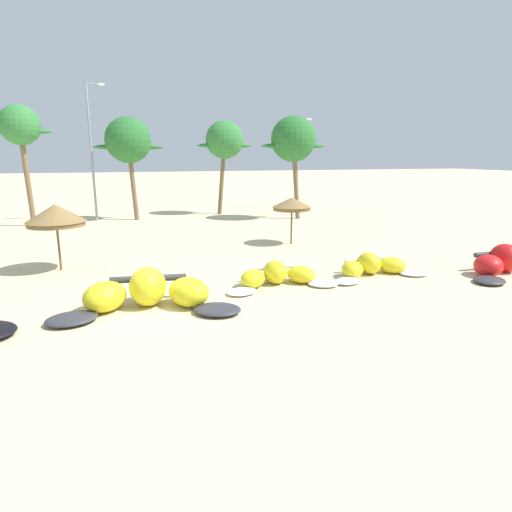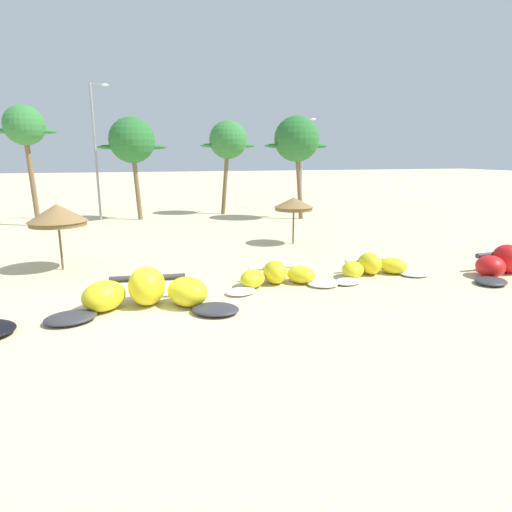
# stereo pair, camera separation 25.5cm
# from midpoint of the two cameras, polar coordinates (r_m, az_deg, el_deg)

# --- Properties ---
(ground_plane) EXTENTS (260.00, 260.00, 0.00)m
(ground_plane) POSITION_cam_midpoint_polar(r_m,az_deg,el_deg) (15.66, -13.80, -6.28)
(ground_plane) COLOR beige
(kite_left) EXTENTS (6.41, 3.33, 1.35)m
(kite_left) POSITION_cam_midpoint_polar(r_m,az_deg,el_deg) (15.23, -14.56, -4.82)
(kite_left) COLOR #333338
(kite_left) RESTS_ON ground
(kite_left_of_center) EXTENTS (4.85, 2.22, 0.93)m
(kite_left_of_center) POSITION_cam_midpoint_polar(r_m,az_deg,el_deg) (17.42, 2.41, -2.69)
(kite_left_of_center) COLOR white
(kite_left_of_center) RESTS_ON ground
(kite_center) EXTENTS (4.80, 2.32, 0.94)m
(kite_center) POSITION_cam_midpoint_polar(r_m,az_deg,el_deg) (19.47, 14.71, -1.41)
(kite_center) COLOR white
(kite_center) RESTS_ON ground
(kite_right_of_center) EXTENTS (5.93, 2.76, 1.26)m
(kite_right_of_center) POSITION_cam_midpoint_polar(r_m,az_deg,el_deg) (22.08, 30.23, -0.76)
(kite_right_of_center) COLOR #333338
(kite_right_of_center) RESTS_ON ground
(beach_umbrella_near_van) EXTENTS (2.57, 2.57, 3.00)m
(beach_umbrella_near_van) POSITION_cam_midpoint_polar(r_m,az_deg,el_deg) (21.23, -25.19, 4.89)
(beach_umbrella_near_van) COLOR brown
(beach_umbrella_near_van) RESTS_ON ground
(beach_umbrella_middle) EXTENTS (2.28, 2.28, 2.73)m
(beach_umbrella_middle) POSITION_cam_midpoint_polar(r_m,az_deg,el_deg) (25.36, 4.45, 6.86)
(beach_umbrella_middle) COLOR brown
(beach_umbrella_middle) RESTS_ON ground
(palm_left) EXTENTS (4.20, 2.80, 8.59)m
(palm_left) POSITION_cam_midpoint_polar(r_m,az_deg,el_deg) (35.89, -28.85, 14.63)
(palm_left) COLOR brown
(palm_left) RESTS_ON ground
(palm_left_of_gap) EXTENTS (5.31, 3.54, 8.05)m
(palm_left_of_gap) POSITION_cam_midpoint_polar(r_m,az_deg,el_deg) (36.34, -16.67, 14.31)
(palm_left_of_gap) COLOR brown
(palm_left_of_gap) RESTS_ON ground
(palm_center_left) EXTENTS (4.90, 3.26, 8.05)m
(palm_center_left) POSITION_cam_midpoint_polar(r_m,az_deg,el_deg) (38.75, -4.37, 14.89)
(palm_center_left) COLOR brown
(palm_center_left) RESTS_ON ground
(palm_center_right) EXTENTS (5.37, 3.58, 8.17)m
(palm_center_right) POSITION_cam_midpoint_polar(r_m,az_deg,el_deg) (35.68, 4.73, 15.00)
(palm_center_right) COLOR brown
(palm_center_right) RESTS_ON ground
(lamppost_west_center) EXTENTS (1.44, 0.24, 10.50)m
(lamppost_west_center) POSITION_cam_midpoint_polar(r_m,az_deg,el_deg) (36.93, -20.94, 13.29)
(lamppost_west_center) COLOR gray
(lamppost_west_center) RESTS_ON ground
(lamppost_east_center) EXTENTS (1.46, 0.24, 8.63)m
(lamppost_east_center) POSITION_cam_midpoint_polar(r_m,az_deg,el_deg) (43.13, 5.49, 12.65)
(lamppost_east_center) COLOR gray
(lamppost_east_center) RESTS_ON ground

